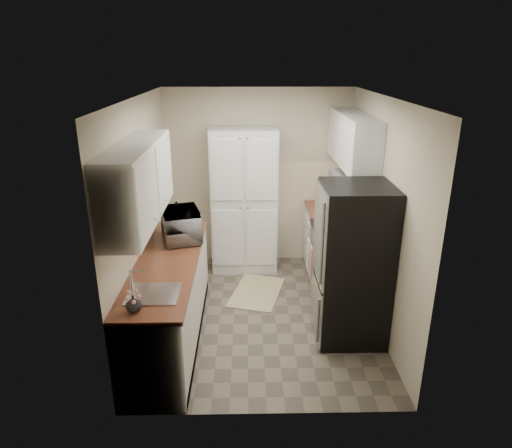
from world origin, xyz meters
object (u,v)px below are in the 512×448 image
refrigerator (353,264)px  microwave (181,225)px  electric_range (339,263)px  wine_bottle (177,218)px  toaster_oven (338,200)px  pantry_cabinet (244,201)px

refrigerator → microwave: size_ratio=2.83×
electric_range → microwave: bearing=-173.0°
wine_bottle → toaster_oven: 2.25m
wine_bottle → toaster_oven: size_ratio=0.88×
electric_range → pantry_cabinet: bearing=141.8°
refrigerator → toaster_oven: refrigerator is taller
pantry_cabinet → microwave: bearing=-121.5°
microwave → toaster_oven: 2.28m
electric_range → toaster_oven: bearing=82.4°
microwave → wine_bottle: size_ratio=1.79×
microwave → refrigerator: bearing=-122.9°
refrigerator → toaster_oven: (0.15, 1.66, 0.18)m
pantry_cabinet → wine_bottle: (-0.79, -0.92, 0.09)m
pantry_cabinet → refrigerator: bearing=-56.5°
refrigerator → wine_bottle: refrigerator is taller
microwave → pantry_cabinet: bearing=-47.3°
microwave → toaster_oven: (2.00, 1.09, -0.06)m
pantry_cabinet → microwave: (-0.71, -1.16, 0.09)m
pantry_cabinet → electric_range: bearing=-38.2°
refrigerator → toaster_oven: 1.68m
electric_range → wine_bottle: bearing=179.9°
refrigerator → microwave: refrigerator is taller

